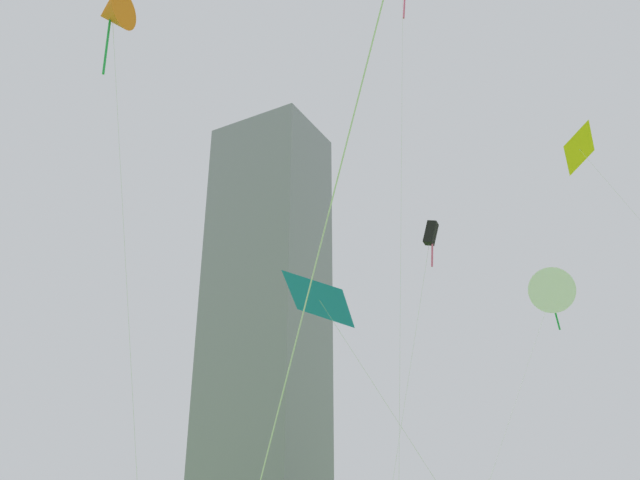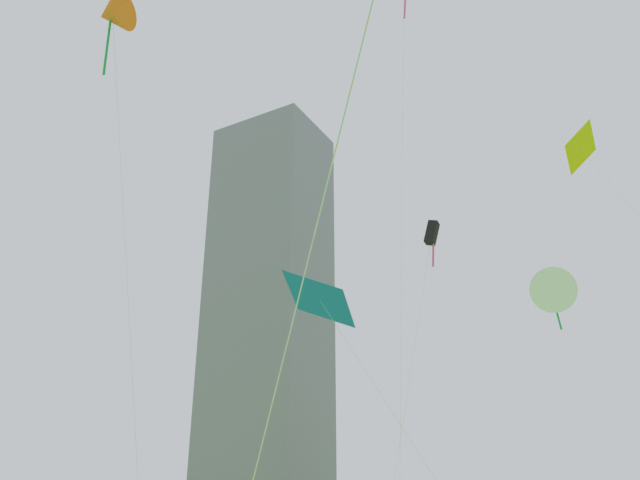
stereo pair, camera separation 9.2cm
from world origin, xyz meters
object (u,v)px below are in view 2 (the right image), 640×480
Objects in this scene: kite_flying_4 at (113,14)px; kite_flying_6 at (581,150)px; kite_flying_7 at (320,300)px; kite_flying_3 at (554,291)px; kite_flying_2 at (432,235)px; distant_highrise_0 at (268,331)px.

kite_flying_4 is 26.94m from kite_flying_6.
kite_flying_3 is at bearing 65.21° from kite_flying_7.
kite_flying_3 is at bearing 52.90° from kite_flying_2.
kite_flying_4 is 1.00× the size of kite_flying_6.
kite_flying_7 is 0.15× the size of distant_highrise_0.
kite_flying_3 is at bearing 57.00° from kite_flying_4.
distant_highrise_0 is at bearing 130.92° from kite_flying_6.
distant_highrise_0 reaches higher than kite_flying_4.
kite_flying_4 is at bearing -123.00° from kite_flying_3.
distant_highrise_0 reaches higher than kite_flying_7.
kite_flying_3 is 8.47m from kite_flying_6.
distant_highrise_0 is (-38.54, 85.26, 16.08)m from kite_flying_4.
kite_flying_3 is at bearing -44.21° from distant_highrise_0.
kite_flying_3 is 0.23× the size of distant_highrise_0.
kite_flying_6 is at bearing -43.94° from distant_highrise_0.
kite_flying_4 is at bearing -121.08° from kite_flying_2.
kite_flying_4 is 2.04× the size of kite_flying_7.
kite_flying_2 is at bearing -50.02° from distant_highrise_0.
kite_flying_7 is at bearing -54.67° from distant_highrise_0.
kite_flying_6 is (17.92, 20.12, -0.11)m from kite_flying_4.
distant_highrise_0 is (-53.47, 62.28, 23.57)m from kite_flying_3.
kite_flying_6 is 2.03× the size of kite_flying_7.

